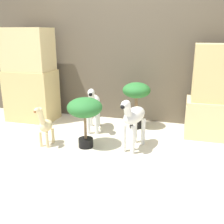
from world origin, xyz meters
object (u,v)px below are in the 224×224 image
(zebra_left, at_px, (93,104))
(potted_palm_front, at_px, (136,94))
(giraffe_figurine, at_px, (45,125))
(potted_palm_back, at_px, (85,110))
(zebra_right, at_px, (133,118))

(zebra_left, xyz_separation_m, potted_palm_front, (0.54, 0.26, 0.12))
(zebra_left, bearing_deg, potted_palm_front, 25.36)
(giraffe_figurine, relative_size, potted_palm_back, 0.85)
(zebra_left, bearing_deg, giraffe_figurine, -121.72)
(giraffe_figurine, distance_m, potted_palm_back, 0.52)
(zebra_left, xyz_separation_m, giraffe_figurine, (-0.38, -0.62, -0.13))
(zebra_left, bearing_deg, zebra_right, -34.46)
(zebra_left, distance_m, giraffe_figurine, 0.74)
(zebra_right, xyz_separation_m, zebra_left, (-0.64, 0.44, 0.00))
(zebra_right, xyz_separation_m, potted_palm_front, (-0.10, 0.70, 0.12))
(zebra_right, xyz_separation_m, giraffe_figurine, (-1.02, -0.18, -0.13))
(zebra_left, relative_size, potted_palm_front, 0.97)
(giraffe_figurine, bearing_deg, zebra_left, 58.28)
(potted_palm_front, bearing_deg, zebra_left, -154.64)
(zebra_right, bearing_deg, zebra_left, 145.54)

